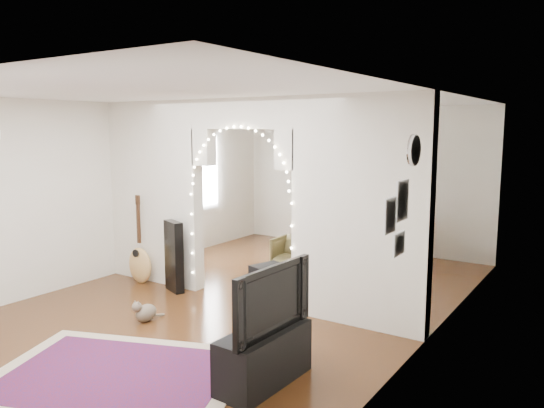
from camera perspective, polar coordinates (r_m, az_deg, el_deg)
The scene contains 23 objects.
floor at distance 7.34m, azimuth -2.95°, elevation -10.19°, with size 7.50×7.50×0.00m, color black.
ceiling at distance 6.98m, azimuth -3.12°, elevation 11.35°, with size 5.00×7.50×0.02m, color white.
wall_back at distance 10.28m, azimuth 9.49°, elevation 2.69°, with size 5.00×0.02×2.70m, color silver.
wall_left at distance 8.74m, azimuth -16.34°, elevation 1.53°, with size 0.02×7.50×2.70m, color silver.
wall_right at distance 5.92m, azimuth 16.84°, elevation -1.53°, with size 0.02×7.50×2.70m, color silver.
divider_wall at distance 7.03m, azimuth -3.04°, elevation 0.91°, with size 5.00×0.20×2.70m.
fairy_lights at distance 6.91m, azimuth -3.69°, elevation 1.83°, with size 1.64×0.04×1.60m, color #FFEABF, non-canonical shape.
window at distance 9.96m, azimuth -8.34°, elevation 3.41°, with size 0.04×1.20×1.40m, color white.
wall_clock at distance 5.28m, azimuth 15.09°, elevation 5.60°, with size 0.31×0.31×0.03m, color white.
picture_frames at distance 4.96m, azimuth 13.37°, elevation -1.46°, with size 0.02×0.50×0.70m, color white, non-canonical shape.
ceiling_fan at distance 8.66m, azimuth 4.88°, elevation 8.73°, with size 1.10×1.10×0.30m, color #B68C3C, non-canonical shape.
area_rug at distance 5.44m, azimuth -16.39°, elevation -17.24°, with size 2.34×1.76×0.02m, color maroon.
guitar_case at distance 7.68m, azimuth -10.50°, elevation -5.56°, with size 0.39×0.13×1.01m, color black.
acoustic_guitar at distance 8.17m, azimuth -14.06°, elevation -4.93°, with size 0.45×0.16×1.13m.
tabby_cat at distance 6.68m, azimuth -13.51°, elevation -11.23°, with size 0.24×0.44×0.29m.
floor_speaker at distance 5.36m, azimuth 0.07°, elevation -11.78°, with size 0.46×0.42×0.97m.
media_console at distance 5.01m, azimuth -0.88°, elevation -16.14°, with size 0.40×1.00×0.50m, color black.
tv at distance 4.80m, azimuth -0.89°, elevation -10.04°, with size 1.07×0.14×0.62m, color black.
bookcase at distance 8.55m, azimuth 9.42°, elevation -2.13°, with size 1.56×0.39×1.60m, color tan.
dining_table at distance 9.64m, azimuth 9.69°, elevation -1.68°, with size 1.31×0.97×0.76m.
flower_vase at distance 9.62m, azimuth 9.71°, elevation -0.68°, with size 0.18×0.18×0.19m, color silver.
dining_chair_left at distance 9.75m, azimuth 4.21°, elevation -3.84°, with size 0.61×0.63×0.57m, color brown.
dining_chair_right at distance 8.78m, azimuth 2.27°, elevation -5.30°, with size 0.57×0.59×0.53m, color brown.
Camera 1 is at (4.14, -5.61, 2.31)m, focal length 35.00 mm.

